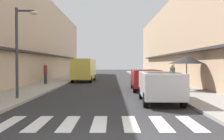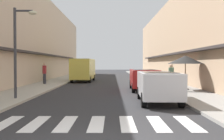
% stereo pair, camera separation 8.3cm
% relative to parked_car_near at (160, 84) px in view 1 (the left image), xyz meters
% --- Properties ---
extents(ground_plane, '(111.60, 111.60, 0.00)m').
position_rel_parked_car_near_xyz_m(ground_plane, '(-2.68, 13.47, -0.92)').
color(ground_plane, '#2B2B2D').
extents(sidewalk_left, '(2.84, 71.02, 0.12)m').
position_rel_parked_car_near_xyz_m(sidewalk_left, '(-7.82, 13.47, -0.86)').
color(sidewalk_left, '#ADA899').
rests_on(sidewalk_left, ground_plane).
extents(sidewalk_right, '(2.84, 71.02, 0.12)m').
position_rel_parked_car_near_xyz_m(sidewalk_right, '(2.47, 13.47, -0.86)').
color(sidewalk_right, gray).
rests_on(sidewalk_right, ground_plane).
extents(building_row_left, '(5.50, 47.66, 9.11)m').
position_rel_parked_car_near_xyz_m(building_row_left, '(-11.74, 15.01, 3.63)').
color(building_row_left, '#C6B299').
rests_on(building_row_left, ground_plane).
extents(building_row_right, '(5.50, 47.66, 8.68)m').
position_rel_parked_car_near_xyz_m(building_row_right, '(6.38, 15.01, 3.42)').
color(building_row_right, tan).
rests_on(building_row_right, ground_plane).
extents(crosswalk, '(6.15, 2.20, 0.01)m').
position_rel_parked_car_near_xyz_m(crosswalk, '(-2.68, -4.27, -0.91)').
color(crosswalk, silver).
rests_on(crosswalk, ground_plane).
extents(parked_car_near, '(1.94, 4.12, 1.47)m').
position_rel_parked_car_near_xyz_m(parked_car_near, '(0.00, 0.00, 0.00)').
color(parked_car_near, silver).
rests_on(parked_car_near, ground_plane).
extents(parked_car_mid, '(1.90, 4.47, 1.47)m').
position_rel_parked_car_near_xyz_m(parked_car_mid, '(0.00, 5.68, 0.00)').
color(parked_car_mid, maroon).
rests_on(parked_car_mid, ground_plane).
extents(delivery_van, '(2.16, 5.47, 2.37)m').
position_rel_parked_car_near_xyz_m(delivery_van, '(-5.20, 14.74, 0.48)').
color(delivery_van, '#D8CC4C').
rests_on(delivery_van, ground_plane).
extents(street_lamp, '(1.19, 0.28, 4.56)m').
position_rel_parked_car_near_xyz_m(street_lamp, '(-6.89, 0.81, 2.04)').
color(street_lamp, '#38383D').
rests_on(street_lamp, sidewalk_left).
extents(cafe_umbrella, '(2.39, 2.39, 2.29)m').
position_rel_parked_car_near_xyz_m(cafe_umbrella, '(2.75, 5.18, 1.21)').
color(cafe_umbrella, '#262626').
rests_on(cafe_umbrella, sidewalk_right).
extents(pedestrian_walking_near, '(0.34, 0.34, 1.73)m').
position_rel_parked_car_near_xyz_m(pedestrian_walking_near, '(1.65, 4.54, 0.11)').
color(pedestrian_walking_near, '#282B33').
rests_on(pedestrian_walking_near, sidewalk_right).
extents(pedestrian_walking_far, '(0.34, 0.34, 1.83)m').
position_rel_parked_car_near_xyz_m(pedestrian_walking_far, '(-8.09, 10.24, 0.17)').
color(pedestrian_walking_far, '#282B33').
rests_on(pedestrian_walking_far, sidewalk_left).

